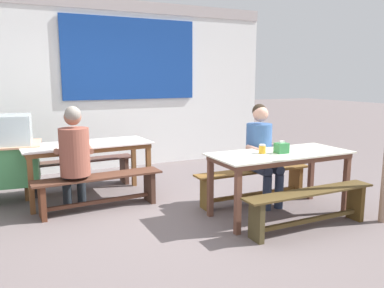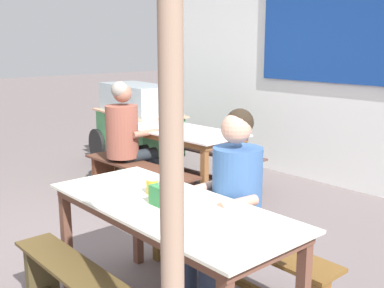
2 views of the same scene
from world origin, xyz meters
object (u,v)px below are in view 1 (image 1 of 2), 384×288
object	(u,v)px
dining_table_near	(280,159)
bench_near_back	(254,181)
dining_table_far	(87,149)
person_right_near_table	(261,148)
tissue_box	(281,148)
bench_near_front	(310,205)
condiment_jar	(262,149)
bench_far_front	(99,187)
bench_far_back	(80,170)
person_left_back_turned	(74,153)

from	to	relation	value
dining_table_near	bench_near_back	distance (m)	0.66
dining_table_far	person_right_near_table	xyz separation A→B (m)	(2.00, -1.16, 0.04)
bench_near_back	tissue_box	size ratio (longest dim) A/B	11.52
dining_table_far	dining_table_near	distance (m)	2.53
bench_near_front	condiment_jar	xyz separation A→B (m)	(-0.23, 0.57, 0.53)
bench_far_front	condiment_jar	xyz separation A→B (m)	(1.68, -1.05, 0.52)
bench_near_front	person_right_near_table	distance (m)	1.09
bench_near_back	dining_table_far	bearing A→B (deg)	150.33
bench_far_front	person_right_near_table	distance (m)	2.12
dining_table_near	tissue_box	xyz separation A→B (m)	(-0.01, -0.03, 0.14)
person_right_near_table	bench_far_back	bearing A→B (deg)	140.14
bench_far_front	bench_near_back	bearing A→B (deg)	-16.80
bench_far_back	bench_far_front	xyz separation A→B (m)	(0.05, -1.05, 0.01)
bench_far_back	bench_far_front	size ratio (longest dim) A/B	1.01
bench_near_back	person_right_near_table	world-z (taller)	person_right_near_table
dining_table_near	bench_far_back	size ratio (longest dim) A/B	1.06
person_left_back_turned	condiment_jar	distance (m)	2.24
dining_table_near	tissue_box	world-z (taller)	tissue_box
bench_far_front	tissue_box	bearing A→B (deg)	-30.90
bench_near_back	person_right_near_table	distance (m)	0.45
person_right_near_table	tissue_box	bearing A→B (deg)	-98.77
dining_table_near	condiment_jar	bearing A→B (deg)	168.41
dining_table_far	person_right_near_table	world-z (taller)	person_right_near_table
bench_far_front	person_right_near_table	world-z (taller)	person_right_near_table
condiment_jar	dining_table_near	bearing A→B (deg)	-11.59
condiment_jar	person_left_back_turned	bearing A→B (deg)	150.56
person_left_back_turned	bench_near_front	bearing A→B (deg)	-37.54
dining_table_near	bench_far_front	world-z (taller)	dining_table_near
bench_far_front	condiment_jar	distance (m)	2.05
person_left_back_turned	tissue_box	distance (m)	2.47
dining_table_near	condiment_jar	size ratio (longest dim) A/B	15.82
dining_table_far	bench_near_front	xyz separation A→B (m)	(1.93, -2.15, -0.40)
dining_table_far	person_right_near_table	distance (m)	2.31
dining_table_far	bench_far_front	bearing A→B (deg)	-87.06
tissue_box	person_right_near_table	bearing A→B (deg)	81.23
dining_table_near	dining_table_far	bearing A→B (deg)	139.92
bench_far_front	dining_table_far	bearing A→B (deg)	92.94
tissue_box	bench_near_front	bearing A→B (deg)	-88.38
bench_near_back	person_left_back_turned	bearing A→B (deg)	164.09
dining_table_far	condiment_jar	xyz separation A→B (m)	(1.71, -1.58, 0.13)
person_left_back_turned	person_right_near_table	size ratio (longest dim) A/B	1.01
dining_table_near	bench_far_front	distance (m)	2.24
person_left_back_turned	condiment_jar	bearing A→B (deg)	-29.44
bench_near_back	person_right_near_table	bearing A→B (deg)	-44.51
bench_far_back	bench_near_front	size ratio (longest dim) A/B	0.99
bench_near_back	condiment_jar	distance (m)	0.75
bench_near_back	bench_near_front	world-z (taller)	same
bench_far_back	bench_near_front	xyz separation A→B (m)	(1.96, -2.68, -0.01)
bench_far_back	tissue_box	distance (m)	2.98
tissue_box	condiment_jar	world-z (taller)	tissue_box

